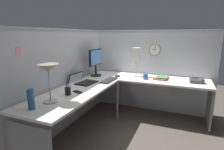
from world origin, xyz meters
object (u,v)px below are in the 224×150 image
Objects in this scene: desk_lamp_dome at (48,71)px; pen_cup at (68,91)px; book_stack at (161,78)px; wall_clock at (155,50)px; monitor at (96,60)px; keyboard at (109,80)px; cell_phone at (78,92)px; thermos_flask at (31,99)px; desk_lamp_paper at (136,56)px; office_phone at (197,80)px; laptop at (82,81)px; computer_mouse at (117,76)px; coffee_mug at (145,77)px.

desk_lamp_dome is 2.47× the size of pen_cup.
wall_clock reaches higher than book_stack.
monitor is 1.16× the size of keyboard.
monitor is at bearing 36.32° from cell_phone.
monitor is at bearing 3.26° from thermos_flask.
keyboard is 0.81× the size of desk_lamp_paper.
office_phone is 0.56m from book_stack.
cell_phone is at bearing -22.27° from pen_cup.
book_stack is at bearing -14.80° from cell_phone.
pen_cup is at bearing -6.42° from desk_lamp_dome.
laptop is 3.96× the size of computer_mouse.
cell_phone is 1.38m from desk_lamp_paper.
desk_lamp_paper is (1.90, -0.61, 0.27)m from thermos_flask.
computer_mouse is 0.87m from wall_clock.
cell_phone is at bearing 153.40° from wall_clock.
coffee_mug is 0.62m from wall_clock.
laptop reaches higher than office_phone.
keyboard is 1.92× the size of office_phone.
monitor is at bearing 8.56° from pen_cup.
thermos_flask is at bearing -175.80° from laptop.
desk_lamp_dome is 0.84× the size of desk_lamp_paper.
desk_lamp_dome is 4.64× the size of coffee_mug.
thermos_flask is 2.29× the size of coffee_mug.
book_stack reaches higher than keyboard.
cell_phone is at bearing -11.15° from thermos_flask.
monitor is at bearing 94.96° from coffee_mug.
coffee_mug is (0.01, -0.52, 0.03)m from computer_mouse.
desk_lamp_dome is 3.09× the size of cell_phone.
keyboard is 0.34m from computer_mouse.
laptop is 1.86m from office_phone.
keyboard is at bearing 142.42° from wall_clock.
keyboard is (-0.27, -0.38, -0.28)m from monitor.
laptop reaches higher than keyboard.
computer_mouse is at bearing -10.12° from desk_lamp_dome.
monitor is 0.94× the size of desk_lamp_paper.
laptop is 1.36× the size of book_stack.
computer_mouse is at bearing 93.90° from office_phone.
desk_lamp_paper is at bearing 85.89° from office_phone.
office_phone is at bearing -29.13° from cell_phone.
laptop is 4.29× the size of coffee_mug.
desk_lamp_dome reaches higher than cell_phone.
monitor is 2.24× the size of office_phone.
keyboard is 0.97× the size of desk_lamp_dome.
keyboard is (0.26, -0.37, -0.01)m from laptop.
cell_phone is 0.65× the size of thermos_flask.
wall_clock is (1.95, -0.85, 0.12)m from desk_lamp_dome.
coffee_mug is at bearing -31.85° from pen_cup.
cell_phone is (0.14, -0.06, -0.05)m from pen_cup.
desk_lamp_dome reaches higher than office_phone.
desk_lamp_paper is 5.52× the size of coffee_mug.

